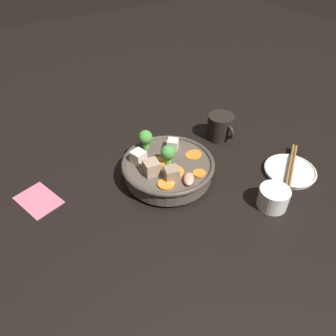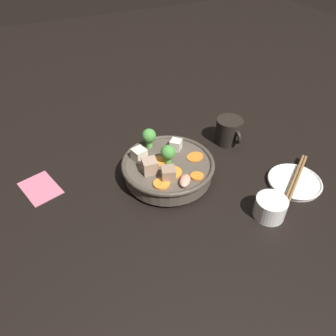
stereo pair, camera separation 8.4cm
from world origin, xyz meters
name	(u,v)px [view 1 (the left image)]	position (x,y,z in m)	size (l,w,h in m)	color
ground_plane	(168,178)	(0.00, 0.00, 0.00)	(3.00, 3.00, 0.00)	black
stirfry_bowl	(168,167)	(0.00, 0.00, 0.04)	(0.24, 0.24, 0.10)	#51473D
side_saucer	(290,171)	(0.16, 0.28, 0.01)	(0.14, 0.14, 0.01)	white
tea_cup	(273,198)	(0.21, 0.16, 0.03)	(0.07, 0.07, 0.05)	white
dark_mug	(220,127)	(-0.07, 0.23, 0.04)	(0.10, 0.08, 0.08)	black
napkin	(38,200)	(-0.10, -0.31, 0.00)	(0.13, 0.11, 0.00)	#D16B84
chopsticks_pair	(291,168)	(0.16, 0.28, 0.02)	(0.14, 0.18, 0.01)	olive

